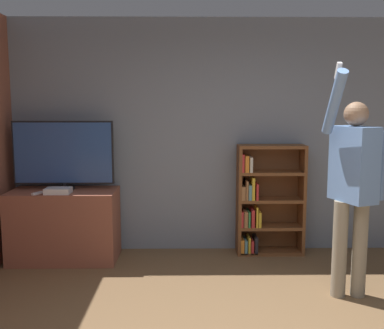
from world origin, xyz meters
TOP-DOWN VIEW (x-y plane):
  - wall_back at (0.00, 2.76)m, footprint 6.71×0.06m
  - tv_ledge at (-1.70, 2.37)m, footprint 1.16×0.58m
  - television at (-1.70, 2.44)m, footprint 1.10×0.22m
  - game_console at (-1.71, 2.20)m, footprint 0.26×0.18m
  - remote_loose at (-1.92, 2.17)m, footprint 0.09×0.14m
  - bookshelf at (0.56, 2.58)m, footprint 0.77×0.28m
  - person at (1.12, 1.37)m, footprint 0.56×0.56m

SIDE VIEW (x-z plane):
  - tv_ledge at x=-1.70m, z-range 0.00..0.79m
  - bookshelf at x=0.56m, z-range -0.02..1.24m
  - remote_loose at x=-1.92m, z-range 0.79..0.81m
  - game_console at x=-1.71m, z-range 0.79..0.85m
  - person at x=1.12m, z-range 0.03..2.09m
  - television at x=-1.70m, z-range 0.80..1.56m
  - wall_back at x=0.00m, z-range 0.00..2.70m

